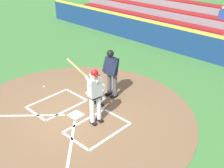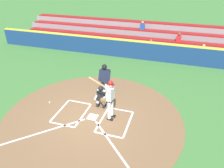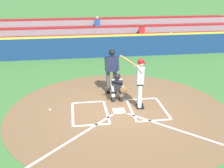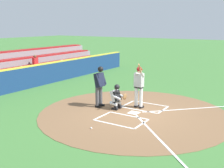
% 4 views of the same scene
% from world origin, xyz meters
% --- Properties ---
extents(ground_plane, '(120.00, 120.00, 0.00)m').
position_xyz_m(ground_plane, '(0.00, 0.00, 0.00)').
color(ground_plane, '#427A38').
extents(dirt_circle, '(8.00, 8.00, 0.01)m').
position_xyz_m(dirt_circle, '(0.00, 0.00, 0.01)').
color(dirt_circle, brown).
rests_on(dirt_circle, ground).
extents(home_plate_and_chalk, '(7.93, 4.91, 0.01)m').
position_xyz_m(home_plate_and_chalk, '(0.00, 0.88, 0.01)').
color(home_plate_and_chalk, white).
rests_on(home_plate_and_chalk, dirt_circle).
extents(batter, '(1.00, 0.62, 2.13)m').
position_xyz_m(batter, '(-0.78, -0.18, 1.10)').
color(batter, white).
rests_on(batter, ground).
extents(catcher, '(0.59, 0.60, 1.13)m').
position_xyz_m(catcher, '(-0.10, -0.91, 0.59)').
color(catcher, black).
rests_on(catcher, ground).
extents(plate_umpire, '(0.59, 0.42, 1.86)m').
position_xyz_m(plate_umpire, '(0.01, -1.75, 1.08)').
color(plate_umpire, '#4C4C51').
rests_on(plate_umpire, ground).
extents(baseball, '(0.07, 0.07, 0.07)m').
position_xyz_m(baseball, '(2.47, -0.41, 0.04)').
color(baseball, white).
rests_on(baseball, ground).
extents(backstop_wall, '(22.00, 0.36, 1.31)m').
position_xyz_m(backstop_wall, '(0.00, -7.50, 0.65)').
color(backstop_wall, navy).
rests_on(backstop_wall, ground).
extents(bleacher_stand, '(20.00, 3.40, 2.10)m').
position_xyz_m(bleacher_stand, '(-0.01, -10.20, 0.70)').
color(bleacher_stand, gray).
rests_on(bleacher_stand, ground).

